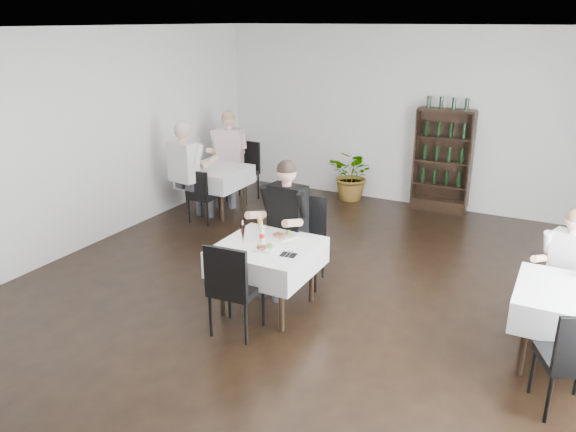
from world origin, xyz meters
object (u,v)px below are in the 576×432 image
at_px(potted_tree, 353,175).
at_px(diner_main, 283,217).
at_px(main_table, 267,257).
at_px(wine_shelf, 442,162).

relative_size(potted_tree, diner_main, 0.58).
bearing_deg(main_table, potted_tree, 98.31).
height_order(potted_tree, diner_main, diner_main).
height_order(main_table, diner_main, diner_main).
relative_size(wine_shelf, diner_main, 1.11).
height_order(wine_shelf, diner_main, wine_shelf).
distance_m(potted_tree, diner_main, 3.75).
distance_m(wine_shelf, potted_tree, 1.57).
distance_m(main_table, diner_main, 0.60).
relative_size(wine_shelf, potted_tree, 1.91).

